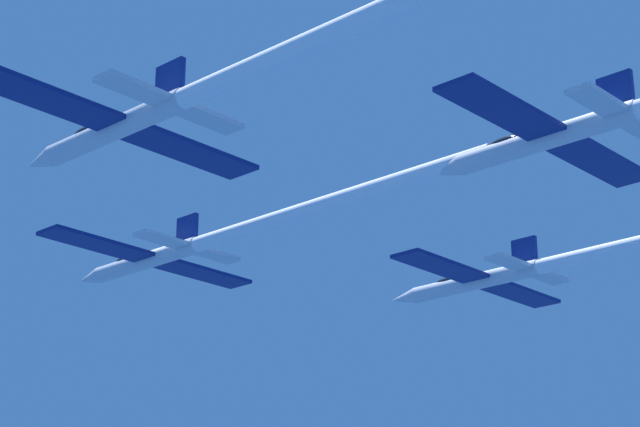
% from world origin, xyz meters
% --- Properties ---
extents(jet_lead, '(15.28, 32.35, 2.53)m').
position_xyz_m(jet_lead, '(-0.12, -6.60, 0.51)').
color(jet_lead, silver).
extents(jet_left_wing, '(15.28, 38.45, 2.53)m').
position_xyz_m(jet_left_wing, '(-14.29, -24.21, 0.27)').
color(jet_left_wing, silver).
extents(jet_right_wing, '(15.28, 38.26, 2.53)m').
position_xyz_m(jet_right_wing, '(14.77, -23.03, -0.41)').
color(jet_right_wing, silver).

